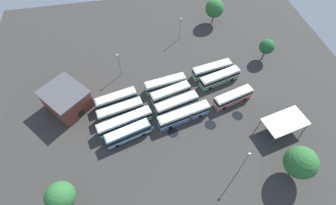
{
  "coord_description": "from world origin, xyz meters",
  "views": [
    {
      "loc": [
        9.26,
        39.22,
        55.19
      ],
      "look_at": [
        1.85,
        0.8,
        1.56
      ],
      "focal_mm": 26.72,
      "sensor_mm": 36.0,
      "label": 1
    }
  ],
  "objects_px": {
    "bus_row1_slot0": "(165,84)",
    "bus_row1_slot1": "(170,93)",
    "lamp_post_near_entrance": "(180,28)",
    "tree_west_edge": "(215,8)",
    "bus_row1_slot2": "(176,104)",
    "lamp_post_far_corner": "(245,161)",
    "bus_row2_slot1": "(120,110)",
    "tree_south_edge": "(267,47)",
    "bus_row0_slot1": "(220,78)",
    "maintenance_shelter": "(285,122)",
    "bus_row0_slot3": "(233,97)",
    "tree_east_edge": "(60,197)",
    "lamp_post_by_building": "(119,64)",
    "depot_building": "(66,99)",
    "bus_row1_slot3": "(184,115)",
    "bus_row2_slot2": "(125,122)",
    "bus_row0_slot0": "(212,69)",
    "bus_row2_slot3": "(128,133)",
    "bus_row2_slot0": "(116,99)",
    "tree_northwest": "(301,162)"
  },
  "relations": [
    {
      "from": "bus_row2_slot1",
      "to": "maintenance_shelter",
      "type": "xyz_separation_m",
      "value": [
        -39.26,
        12.08,
        1.66
      ]
    },
    {
      "from": "lamp_post_by_building",
      "to": "maintenance_shelter",
      "type": "bearing_deg",
      "value": 145.17
    },
    {
      "from": "bus_row1_slot2",
      "to": "depot_building",
      "type": "bearing_deg",
      "value": -12.21
    },
    {
      "from": "bus_row0_slot3",
      "to": "bus_row2_slot2",
      "type": "relative_size",
      "value": 0.8
    },
    {
      "from": "bus_row1_slot1",
      "to": "depot_building",
      "type": "distance_m",
      "value": 27.33
    },
    {
      "from": "lamp_post_by_building",
      "to": "tree_south_edge",
      "type": "relative_size",
      "value": 1.14
    },
    {
      "from": "bus_row0_slot0",
      "to": "bus_row2_slot3",
      "type": "distance_m",
      "value": 30.99
    },
    {
      "from": "bus_row0_slot1",
      "to": "tree_east_edge",
      "type": "bearing_deg",
      "value": 32.61
    },
    {
      "from": "maintenance_shelter",
      "to": "lamp_post_by_building",
      "type": "relative_size",
      "value": 1.46
    },
    {
      "from": "bus_row1_slot0",
      "to": "bus_row1_slot1",
      "type": "bearing_deg",
      "value": 102.12
    },
    {
      "from": "bus_row0_slot0",
      "to": "bus_row1_slot3",
      "type": "height_order",
      "value": "same"
    },
    {
      "from": "lamp_post_far_corner",
      "to": "lamp_post_by_building",
      "type": "bearing_deg",
      "value": -55.12
    },
    {
      "from": "bus_row2_slot2",
      "to": "depot_building",
      "type": "relative_size",
      "value": 0.97
    },
    {
      "from": "bus_row2_slot1",
      "to": "depot_building",
      "type": "height_order",
      "value": "depot_building"
    },
    {
      "from": "bus_row2_slot1",
      "to": "lamp_post_near_entrance",
      "type": "bearing_deg",
      "value": -128.82
    },
    {
      "from": "tree_east_edge",
      "to": "bus_row2_slot2",
      "type": "bearing_deg",
      "value": -128.79
    },
    {
      "from": "bus_row0_slot1",
      "to": "tree_west_edge",
      "type": "bearing_deg",
      "value": -103.12
    },
    {
      "from": "depot_building",
      "to": "bus_row1_slot3",
      "type": "bearing_deg",
      "value": 161.43
    },
    {
      "from": "bus_row2_slot0",
      "to": "tree_northwest",
      "type": "height_order",
      "value": "tree_northwest"
    },
    {
      "from": "depot_building",
      "to": "bus_row2_slot1",
      "type": "bearing_deg",
      "value": 158.27
    },
    {
      "from": "depot_building",
      "to": "tree_northwest",
      "type": "bearing_deg",
      "value": 150.33
    },
    {
      "from": "lamp_post_far_corner",
      "to": "tree_west_edge",
      "type": "relative_size",
      "value": 1.0
    },
    {
      "from": "depot_building",
      "to": "lamp_post_near_entrance",
      "type": "distance_m",
      "value": 41.45
    },
    {
      "from": "bus_row1_slot0",
      "to": "bus_row1_slot2",
      "type": "relative_size",
      "value": 0.98
    },
    {
      "from": "bus_row1_slot2",
      "to": "lamp_post_near_entrance",
      "type": "height_order",
      "value": "lamp_post_near_entrance"
    },
    {
      "from": "lamp_post_by_building",
      "to": "tree_northwest",
      "type": "distance_m",
      "value": 51.38
    },
    {
      "from": "bus_row1_slot2",
      "to": "lamp_post_far_corner",
      "type": "bearing_deg",
      "value": 118.69
    },
    {
      "from": "maintenance_shelter",
      "to": "tree_west_edge",
      "type": "height_order",
      "value": "tree_west_edge"
    },
    {
      "from": "bus_row1_slot2",
      "to": "bus_row2_slot2",
      "type": "relative_size",
      "value": 0.85
    },
    {
      "from": "tree_east_edge",
      "to": "depot_building",
      "type": "bearing_deg",
      "value": -88.42
    },
    {
      "from": "bus_row1_slot3",
      "to": "tree_south_edge",
      "type": "xyz_separation_m",
      "value": [
        -29.44,
        -17.41,
        2.8
      ]
    },
    {
      "from": "bus_row1_slot3",
      "to": "bus_row0_slot0",
      "type": "bearing_deg",
      "value": -129.77
    },
    {
      "from": "bus_row1_slot1",
      "to": "tree_south_edge",
      "type": "distance_m",
      "value": 33.06
    },
    {
      "from": "lamp_post_near_entrance",
      "to": "tree_west_edge",
      "type": "height_order",
      "value": "tree_west_edge"
    },
    {
      "from": "bus_row1_slot2",
      "to": "tree_south_edge",
      "type": "height_order",
      "value": "tree_south_edge"
    },
    {
      "from": "bus_row1_slot1",
      "to": "bus_row2_slot1",
      "type": "height_order",
      "value": "same"
    },
    {
      "from": "bus_row2_slot0",
      "to": "lamp_post_by_building",
      "type": "bearing_deg",
      "value": -100.38
    },
    {
      "from": "bus_row0_slot1",
      "to": "tree_west_edge",
      "type": "xyz_separation_m",
      "value": [
        -6.41,
        -27.5,
        3.72
      ]
    },
    {
      "from": "bus_row0_slot3",
      "to": "tree_east_edge",
      "type": "height_order",
      "value": "tree_east_edge"
    },
    {
      "from": "bus_row1_slot2",
      "to": "bus_row1_slot3",
      "type": "distance_m",
      "value": 3.9
    },
    {
      "from": "bus_row1_slot2",
      "to": "depot_building",
      "type": "relative_size",
      "value": 0.83
    },
    {
      "from": "bus_row0_slot3",
      "to": "lamp_post_near_entrance",
      "type": "distance_m",
      "value": 29.84
    },
    {
      "from": "bus_row2_slot0",
      "to": "bus_row0_slot0",
      "type": "bearing_deg",
      "value": -168.68
    },
    {
      "from": "bus_row2_slot3",
      "to": "depot_building",
      "type": "xyz_separation_m",
      "value": [
        14.68,
        -12.45,
        1.24
      ]
    },
    {
      "from": "bus_row1_slot2",
      "to": "depot_building",
      "type": "distance_m",
      "value": 28.75
    },
    {
      "from": "lamp_post_near_entrance",
      "to": "tree_west_edge",
      "type": "xyz_separation_m",
      "value": [
        -13.28,
        -6.31,
        1.28
      ]
    },
    {
      "from": "bus_row2_slot2",
      "to": "lamp_post_by_building",
      "type": "relative_size",
      "value": 1.77
    },
    {
      "from": "bus_row0_slot0",
      "to": "bus_row1_slot3",
      "type": "distance_m",
      "value": 18.19
    },
    {
      "from": "bus_row1_slot0",
      "to": "bus_row1_slot1",
      "type": "distance_m",
      "value": 3.65
    },
    {
      "from": "bus_row1_slot1",
      "to": "bus_row2_slot3",
      "type": "xyz_separation_m",
      "value": [
        12.53,
        10.21,
        0.0
      ]
    }
  ]
}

